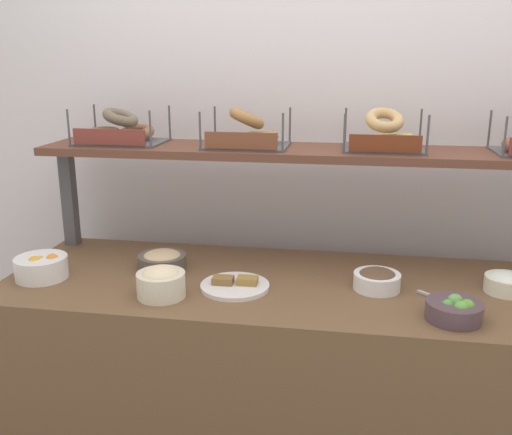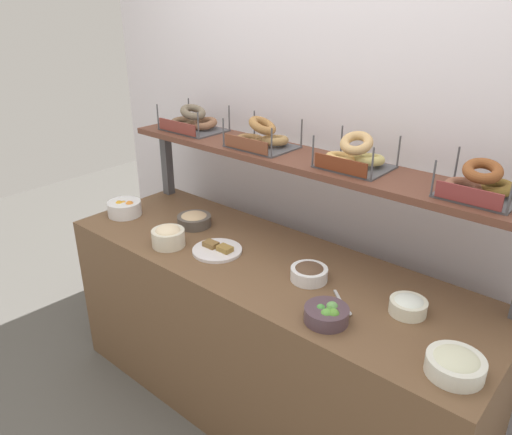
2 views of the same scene
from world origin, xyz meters
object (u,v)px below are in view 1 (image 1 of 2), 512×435
(bowl_veggie_mix, at_px, (455,310))
(bagel_basket_everything, at_px, (246,135))
(bowl_potato_salad, at_px, (161,282))
(serving_spoon_near_plate, at_px, (450,302))
(bagel_basket_plain, at_px, (383,136))
(bagel_basket_poppy, at_px, (120,131))
(bowl_hummus, at_px, (162,260))
(bowl_chocolate_spread, at_px, (377,279))
(serving_plate_white, at_px, (235,285))
(bowl_cream_cheese, at_px, (506,282))
(bowl_fruit_salad, at_px, (42,267))

(bowl_veggie_mix, height_order, bagel_basket_everything, bagel_basket_everything)
(bowl_potato_salad, xyz_separation_m, serving_spoon_near_plate, (0.92, 0.09, -0.04))
(bagel_basket_everything, height_order, bagel_basket_plain, bagel_basket_plain)
(bagel_basket_poppy, distance_m, bagel_basket_everything, 0.51)
(bowl_hummus, distance_m, bagel_basket_poppy, 0.55)
(bowl_potato_salad, height_order, bowl_hummus, bowl_potato_salad)
(bowl_chocolate_spread, bearing_deg, serving_plate_white, -171.22)
(bowl_potato_salad, relative_size, bagel_basket_everything, 0.51)
(bagel_basket_poppy, height_order, bagel_basket_plain, bagel_basket_plain)
(bowl_potato_salad, relative_size, bowl_cream_cheese, 1.13)
(bowl_hummus, relative_size, serving_plate_white, 0.75)
(bowl_veggie_mix, bearing_deg, bowl_cream_cheese, 50.26)
(bowl_potato_salad, relative_size, bowl_hummus, 0.90)
(bowl_cream_cheese, bearing_deg, bowl_potato_salad, -168.72)
(bagel_basket_everything, relative_size, bagel_basket_plain, 1.06)
(bowl_fruit_salad, distance_m, serving_spoon_near_plate, 1.40)
(serving_spoon_near_plate, height_order, bagel_basket_everything, bagel_basket_everything)
(bowl_cream_cheese, xyz_separation_m, bowl_hummus, (-1.20, 0.01, 0.00))
(serving_spoon_near_plate, relative_size, bagel_basket_poppy, 0.44)
(bowl_veggie_mix, xyz_separation_m, bagel_basket_everything, (-0.72, 0.48, 0.45))
(bowl_fruit_salad, bearing_deg, bagel_basket_poppy, 66.90)
(bowl_cream_cheese, xyz_separation_m, bowl_fruit_salad, (-1.60, -0.14, 0.01))
(bowl_fruit_salad, relative_size, bagel_basket_everything, 0.59)
(serving_plate_white, distance_m, bagel_basket_everything, 0.58)
(bowl_veggie_mix, bearing_deg, bowl_potato_salad, 178.68)
(bowl_veggie_mix, xyz_separation_m, serving_plate_white, (-0.70, 0.13, -0.02))
(bowl_chocolate_spread, bearing_deg, bowl_veggie_mix, -42.26)
(bowl_potato_salad, relative_size, bowl_chocolate_spread, 1.01)
(bowl_hummus, xyz_separation_m, serving_plate_white, (0.30, -0.13, -0.02))
(bowl_chocolate_spread, height_order, bagel_basket_plain, bagel_basket_plain)
(bowl_cream_cheese, bearing_deg, bagel_basket_poppy, 170.21)
(bowl_potato_salad, height_order, bagel_basket_poppy, bagel_basket_poppy)
(bowl_veggie_mix, xyz_separation_m, bowl_fruit_salad, (-1.39, 0.11, 0.01))
(bowl_hummus, bearing_deg, serving_spoon_near_plate, -8.40)
(bowl_chocolate_spread, relative_size, bowl_fruit_salad, 0.86)
(serving_plate_white, height_order, bagel_basket_plain, bagel_basket_plain)
(serving_plate_white, relative_size, bagel_basket_poppy, 0.71)
(bowl_chocolate_spread, relative_size, serving_plate_white, 0.67)
(bowl_potato_salad, distance_m, serving_spoon_near_plate, 0.93)
(bowl_potato_salad, xyz_separation_m, bowl_fruit_salad, (-0.47, 0.08, -0.01))
(bowl_cream_cheese, xyz_separation_m, serving_spoon_near_plate, (-0.20, -0.13, -0.03))
(bowl_chocolate_spread, relative_size, bagel_basket_plain, 0.54)
(bowl_chocolate_spread, xyz_separation_m, bowl_hummus, (-0.78, 0.06, -0.00))
(bowl_veggie_mix, relative_size, bowl_fruit_salad, 0.91)
(bowl_chocolate_spread, xyz_separation_m, bagel_basket_plain, (0.01, 0.29, 0.44))
(bagel_basket_plain, bearing_deg, serving_plate_white, -142.81)
(serving_spoon_near_plate, bearing_deg, bowl_potato_salad, -174.41)
(bowl_potato_salad, distance_m, bagel_basket_poppy, 0.71)
(bowl_cream_cheese, bearing_deg, bowl_fruit_salad, -175.00)
(bowl_hummus, xyz_separation_m, bagel_basket_everything, (0.28, 0.22, 0.44))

